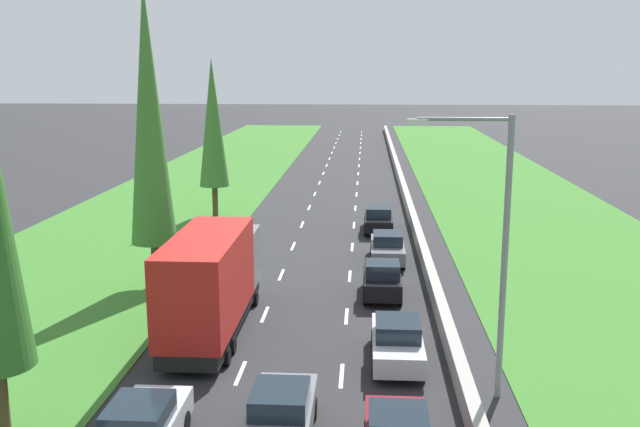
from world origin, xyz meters
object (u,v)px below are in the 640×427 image
red_box_truck_left_lane (212,280)px  street_light_mast (494,238)px  poplar_tree_second (149,116)px  black_hatchback_right_lane (382,280)px  black_sedan_right_lane (378,219)px  grey_sedan_centre_lane (281,415)px  grey_sedan_right_lane (387,247)px  poplar_tree_third (213,123)px  silver_sedan_right_lane (397,341)px

red_box_truck_left_lane → street_light_mast: 11.48m
red_box_truck_left_lane → poplar_tree_second: poplar_tree_second is taller
black_hatchback_right_lane → black_sedan_right_lane: size_ratio=0.87×
grey_sedan_centre_lane → street_light_mast: (6.26, 3.26, 4.42)m
grey_sedan_right_lane → black_sedan_right_lane: size_ratio=1.00×
black_hatchback_right_lane → poplar_tree_third: size_ratio=0.35×
poplar_tree_second → poplar_tree_third: (-0.63, 16.68, -1.60)m
grey_sedan_right_lane → poplar_tree_second: (-11.25, -5.18, 7.39)m
red_box_truck_left_lane → poplar_tree_third: (-4.69, 22.67, 4.42)m
silver_sedan_right_lane → street_light_mast: (2.77, -2.49, 4.42)m
black_hatchback_right_lane → street_light_mast: 11.31m
black_sedan_right_lane → poplar_tree_second: (-10.87, -12.61, 7.39)m
silver_sedan_right_lane → poplar_tree_second: 15.85m
grey_sedan_centre_lane → black_sedan_right_lane: bearing=83.3°
black_hatchback_right_lane → red_box_truck_left_lane: bearing=-143.4°
grey_sedan_centre_lane → red_box_truck_left_lane: bearing=114.1°
grey_sedan_right_lane → poplar_tree_third: bearing=135.9°
grey_sedan_centre_lane → street_light_mast: 8.33m
black_sedan_right_lane → red_box_truck_left_lane: bearing=-110.1°
silver_sedan_right_lane → black_sedan_right_lane: bearing=90.9°
street_light_mast → poplar_tree_second: bearing=142.1°
grey_sedan_right_lane → red_box_truck_left_lane: size_ratio=0.48×
silver_sedan_right_lane → grey_sedan_right_lane: size_ratio=1.00×
poplar_tree_third → silver_sedan_right_lane: bearing=-64.7°
poplar_tree_second → poplar_tree_third: poplar_tree_second is taller
poplar_tree_second → grey_sedan_centre_lane: bearing=-61.4°
red_box_truck_left_lane → street_light_mast: street_light_mast is taller
grey_sedan_centre_lane → street_light_mast: bearing=27.5°
grey_sedan_right_lane → poplar_tree_third: size_ratio=0.41×
grey_sedan_centre_lane → black_sedan_right_lane: (3.15, 26.77, 0.00)m
silver_sedan_right_lane → black_sedan_right_lane: size_ratio=1.00×
black_hatchback_right_lane → grey_sedan_centre_lane: (-3.11, -13.20, -0.02)m
grey_sedan_centre_lane → poplar_tree_third: (-8.35, 30.85, 5.79)m
street_light_mast → grey_sedan_centre_lane: bearing=-152.5°
black_hatchback_right_lane → poplar_tree_second: 13.14m
grey_sedan_right_lane → street_light_mast: bearing=-80.3°
grey_sedan_centre_lane → poplar_tree_second: poplar_tree_second is taller
grey_sedan_centre_lane → red_box_truck_left_lane: size_ratio=0.48×
grey_sedan_right_lane → street_light_mast: size_ratio=0.50×
black_sedan_right_lane → street_light_mast: street_light_mast is taller
black_hatchback_right_lane → black_sedan_right_lane: bearing=89.9°
silver_sedan_right_lane → black_sedan_right_lane: same height
grey_sedan_centre_lane → grey_sedan_right_lane: bearing=79.7°
black_sedan_right_lane → poplar_tree_second: bearing=-130.8°
black_sedan_right_lane → street_light_mast: 24.12m
red_box_truck_left_lane → black_hatchback_right_lane: bearing=36.6°
silver_sedan_right_lane → poplar_tree_third: 28.35m
red_box_truck_left_lane → grey_sedan_centre_lane: bearing=-65.9°
poplar_tree_second → black_sedan_right_lane: bearing=49.2°
black_hatchback_right_lane → black_sedan_right_lane: (0.03, 13.57, -0.02)m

